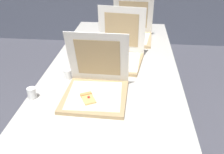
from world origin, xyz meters
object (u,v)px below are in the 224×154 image
table (112,77)px  cup_white_near_left (32,93)px  pizza_box_front (96,88)px  cup_white_far (94,46)px  cup_white_mid (73,61)px  cup_white_near_center (68,74)px  pizza_box_back (132,33)px  pizza_box_middle (118,54)px

table → cup_white_near_left: (-0.45, -0.39, 0.08)m
table → cup_white_near_left: cup_white_near_left is taller
pizza_box_front → cup_white_far: bearing=101.8°
table → cup_white_near_left: size_ratio=34.88×
cup_white_mid → cup_white_far: same height
table → cup_white_near_left: 0.60m
cup_white_near_center → cup_white_mid: bearing=93.9°
pizza_box_back → table: bearing=-96.7°
cup_white_far → pizza_box_front: bearing=-79.6°
pizza_box_middle → cup_white_near_left: pizza_box_middle is taller
table → cup_white_near_left: bearing=-139.4°
cup_white_mid → cup_white_far: bearing=71.8°
cup_white_far → cup_white_near_left: same height
pizza_box_front → pizza_box_back: 1.04m
cup_white_near_left → cup_white_far: bearing=72.6°
pizza_box_back → cup_white_near_left: (-0.58, -1.09, -0.02)m
pizza_box_back → cup_white_mid: (-0.43, -0.62, -0.02)m
cup_white_near_center → pizza_box_front: bearing=-39.9°
table → cup_white_near_center: 0.33m
cup_white_far → cup_white_near_left: size_ratio=1.00×
pizza_box_back → pizza_box_middle: bearing=-97.3°
pizza_box_back → cup_white_mid: bearing=-121.7°
cup_white_near_left → table: bearing=40.6°
pizza_box_back → cup_white_near_center: bearing=-113.4°
pizza_box_front → cup_white_near_center: bearing=141.4°
cup_white_far → cup_white_near_left: 0.84m
table → cup_white_mid: bearing=164.8°
cup_white_near_center → cup_white_near_left: (-0.16, -0.26, 0.00)m
cup_white_mid → cup_white_near_center: size_ratio=1.00×
pizza_box_front → cup_white_near_center: 0.30m
pizza_box_back → cup_white_near_center: size_ratio=5.83×
table → pizza_box_front: pizza_box_front is taller
pizza_box_back → pizza_box_front: bearing=-97.3°
pizza_box_middle → cup_white_mid: size_ratio=6.24×
cup_white_far → cup_white_near_left: (-0.25, -0.80, 0.00)m
pizza_box_middle → cup_white_mid: bearing=-154.6°
pizza_box_front → table: bearing=79.3°
pizza_box_middle → cup_white_far: size_ratio=6.24×
pizza_box_front → cup_white_near_left: size_ratio=5.65×
cup_white_mid → cup_white_near_center: 0.22m
cup_white_near_left → pizza_box_front: bearing=9.9°
pizza_box_back → cup_white_near_left: bearing=-114.5°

